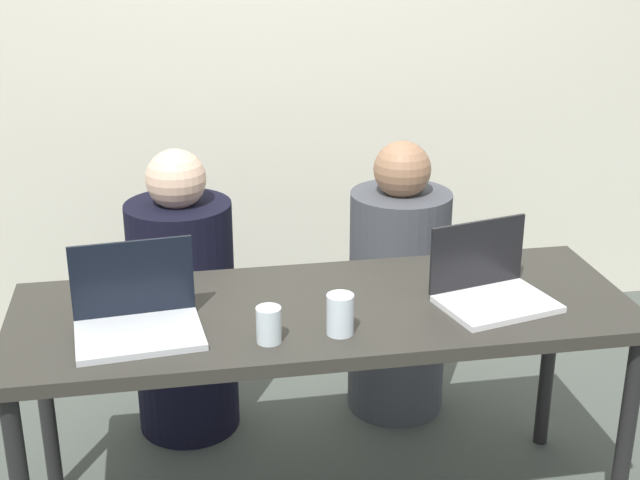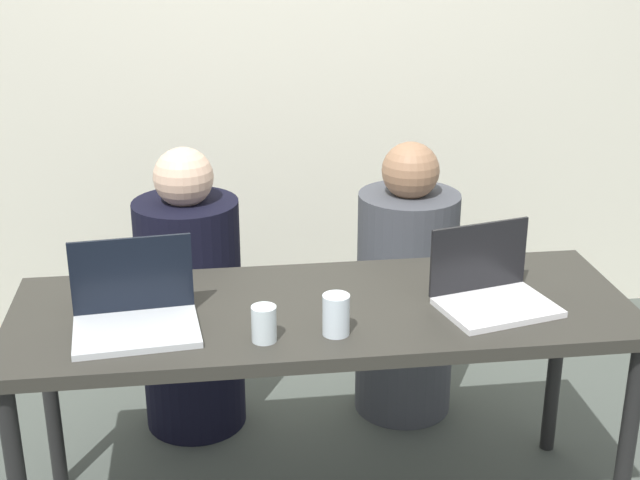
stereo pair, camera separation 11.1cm
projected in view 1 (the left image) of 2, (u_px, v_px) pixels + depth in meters
back_wall at (260, 28)px, 3.73m from camera, size 4.69×0.10×2.68m
desk at (324, 327)px, 2.61m from camera, size 1.80×0.64×0.74m
person_on_left at (184, 309)px, 3.19m from camera, size 0.40×0.40×1.06m
person_on_right at (398, 294)px, 3.32m from camera, size 0.41×0.41×1.05m
laptop_front_right at (490, 286)px, 2.60m from camera, size 0.36×0.30×0.23m
laptop_front_left at (137, 315)px, 2.41m from camera, size 0.36×0.29×0.24m
water_glass_center at (340, 317)px, 2.40m from camera, size 0.07×0.07×0.11m
water_glass_left at (269, 327)px, 2.36m from camera, size 0.07×0.07×0.10m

